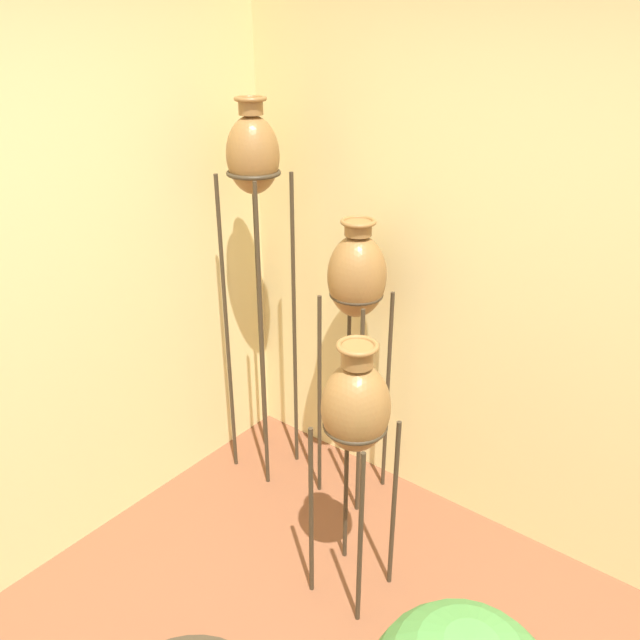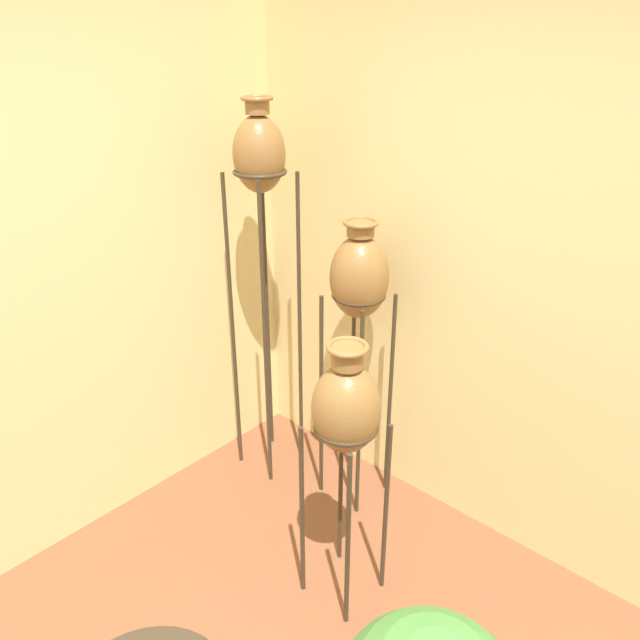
{
  "view_description": "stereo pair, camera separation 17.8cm",
  "coord_description": "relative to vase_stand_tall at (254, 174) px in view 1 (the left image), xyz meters",
  "views": [
    {
      "loc": [
        -0.66,
        -0.55,
        2.23
      ],
      "look_at": [
        1.31,
        1.0,
        1.06
      ],
      "focal_mm": 35.0,
      "sensor_mm": 36.0,
      "label": 1
    },
    {
      "loc": [
        -0.54,
        -0.68,
        2.23
      ],
      "look_at": [
        1.31,
        1.0,
        1.06
      ],
      "focal_mm": 35.0,
      "sensor_mm": 36.0,
      "label": 2
    }
  ],
  "objects": [
    {
      "name": "wall_right",
      "position": [
        0.38,
        -1.46,
        -0.28
      ],
      "size": [
        0.06,
        7.52,
        2.7
      ],
      "color": "beige",
      "rests_on": "ground_plane"
    },
    {
      "name": "vase_stand_tall",
      "position": [
        0.0,
        0.0,
        0.0
      ],
      "size": [
        0.26,
        0.26,
        1.96
      ],
      "color": "#382D1E",
      "rests_on": "ground_plane"
    },
    {
      "name": "vase_stand_medium",
      "position": [
        0.12,
        -0.5,
        -0.45
      ],
      "size": [
        0.27,
        0.27,
        1.47
      ],
      "color": "#382D1E",
      "rests_on": "ground_plane"
    },
    {
      "name": "vase_stand_short",
      "position": [
        -0.41,
        -0.88,
        -0.71
      ],
      "size": [
        0.27,
        0.27,
        1.2
      ],
      "color": "#382D1E",
      "rests_on": "ground_plane"
    }
  ]
}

